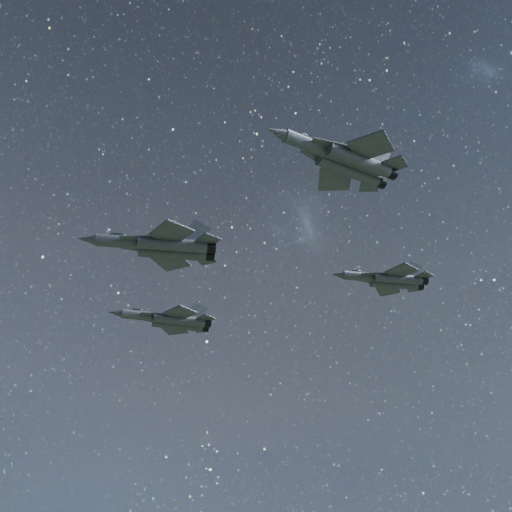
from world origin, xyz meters
name	(u,v)px	position (x,y,z in m)	size (l,w,h in m)	color
jet_lead	(161,246)	(-9.92, 5.49, 146.54)	(19.04, 12.86, 4.80)	#353942
jet_left	(170,320)	(-2.73, 24.33, 144.87)	(17.19, 11.91, 4.32)	#353942
jet_right	(344,160)	(4.20, -17.69, 148.62)	(17.28, 12.15, 4.36)	#353942
jet_slot	(388,279)	(25.35, 3.89, 148.46)	(15.74, 10.66, 3.96)	#353942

